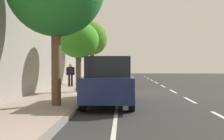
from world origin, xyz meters
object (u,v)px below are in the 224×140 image
bicycle_at_curb (110,78)px  pedestrian_on_phone (70,73)px  parked_sedan_black_second (112,78)px  parked_suv_dark_blue_mid (109,80)px  parked_sedan_grey_nearest (117,72)px  cyclist_with_backpack (108,71)px  street_tree_mid_block (78,40)px  street_tree_near_cyclist (92,39)px

bicycle_at_curb → pedestrian_on_phone: bearing=70.2°
parked_sedan_black_second → parked_suv_dark_blue_mid: 7.15m
parked_sedan_grey_nearest → cyclist_with_backpack: size_ratio=2.55×
parked_sedan_black_second → parked_suv_dark_blue_mid: parked_suv_dark_blue_mid is taller
street_tree_mid_block → pedestrian_on_phone: size_ratio=2.45×
pedestrian_on_phone → parked_sedan_grey_nearest: bearing=-101.2°
bicycle_at_curb → parked_sedan_grey_nearest: bearing=-94.0°
street_tree_mid_block → pedestrian_on_phone: bearing=-72.0°
parked_suv_dark_blue_mid → parked_sedan_grey_nearest: bearing=-89.8°
street_tree_mid_block → pedestrian_on_phone: 4.31m
street_tree_near_cyclist → pedestrian_on_phone: (1.17, 3.31, -2.78)m
street_tree_mid_block → parked_sedan_black_second: bearing=-122.4°
parked_sedan_grey_nearest → parked_suv_dark_blue_mid: size_ratio=0.94×
parked_sedan_black_second → cyclist_with_backpack: size_ratio=2.55×
street_tree_mid_block → cyclist_with_backpack: bearing=-95.7°
pedestrian_on_phone → bicycle_at_curb: bearing=-109.8°
parked_sedan_black_second → street_tree_near_cyclist: size_ratio=0.87×
street_tree_mid_block → pedestrian_on_phone: street_tree_mid_block is taller
parked_sedan_grey_nearest → pedestrian_on_phone: pedestrian_on_phone is taller
parked_sedan_grey_nearest → cyclist_with_backpack: bearing=84.4°
cyclist_with_backpack → parked_suv_dark_blue_mid: bearing=93.3°
bicycle_at_curb → pedestrian_on_phone: (2.47, 6.85, 0.70)m
parked_suv_dark_blue_mid → pedestrian_on_phone: bearing=-68.2°
parked_sedan_grey_nearest → cyclist_with_backpack: (0.81, 8.22, 0.31)m
cyclist_with_backpack → street_tree_mid_block: bearing=84.3°
parked_sedan_grey_nearest → street_tree_near_cyclist: size_ratio=0.87×
street_tree_near_cyclist → street_tree_mid_block: 6.97m
parked_sedan_black_second → bicycle_at_curb: size_ratio=3.52×
parked_sedan_grey_nearest → parked_suv_dark_blue_mid: 23.40m
parked_sedan_black_second → cyclist_with_backpack: bearing=-84.6°
cyclist_with_backpack → street_tree_mid_block: street_tree_mid_block is taller
street_tree_near_cyclist → street_tree_mid_block: size_ratio=1.27×
parked_sedan_black_second → parked_suv_dark_blue_mid: (-0.13, 7.14, 0.27)m
bicycle_at_curb → cyclist_with_backpack: bearing=-65.8°
street_tree_near_cyclist → pedestrian_on_phone: 4.48m
parked_suv_dark_blue_mid → bicycle_at_curb: parked_suv_dark_blue_mid is taller
parked_suv_dark_blue_mid → cyclist_with_backpack: bearing=-86.7°
parked_sedan_grey_nearest → pedestrian_on_phone: 15.85m
parked_sedan_black_second → cyclist_with_backpack: 8.08m
parked_sedan_black_second → street_tree_mid_block: street_tree_mid_block is taller
parked_sedan_black_second → parked_suv_dark_blue_mid: size_ratio=0.94×
parked_sedan_grey_nearest → parked_sedan_black_second: same height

